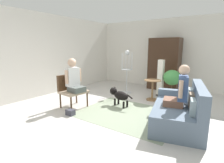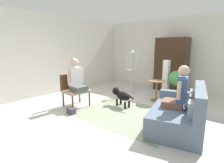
# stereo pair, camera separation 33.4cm
# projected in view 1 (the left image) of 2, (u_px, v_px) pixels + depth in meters

# --- Properties ---
(ground_plane) EXTENTS (8.00, 8.00, 0.00)m
(ground_plane) POSITION_uv_depth(u_px,v_px,m) (124.00, 111.00, 4.57)
(ground_plane) COLOR beige
(back_wall) EXTENTS (6.68, 0.12, 2.74)m
(back_wall) POSITION_uv_depth(u_px,v_px,m) (168.00, 54.00, 7.03)
(back_wall) COLOR silver
(back_wall) RESTS_ON ground
(left_wall) EXTENTS (0.12, 7.27, 2.74)m
(left_wall) POSITION_uv_depth(u_px,v_px,m) (55.00, 55.00, 6.29)
(left_wall) COLOR silver
(left_wall) RESTS_ON ground
(area_rug) EXTENTS (2.40, 1.86, 0.01)m
(area_rug) POSITION_uv_depth(u_px,v_px,m) (128.00, 114.00, 4.38)
(area_rug) COLOR gray
(area_rug) RESTS_ON ground
(couch) EXTENTS (1.32, 1.81, 0.89)m
(couch) POSITION_uv_depth(u_px,v_px,m) (181.00, 112.00, 3.68)
(couch) COLOR slate
(couch) RESTS_ON ground
(armchair) EXTENTS (0.64, 0.70, 0.89)m
(armchair) POSITION_uv_depth(u_px,v_px,m) (71.00, 88.00, 4.84)
(armchair) COLOR #4C331E
(armchair) RESTS_ON ground
(person_on_couch) EXTENTS (0.53, 0.53, 0.86)m
(person_on_couch) POSITION_uv_depth(u_px,v_px,m) (180.00, 90.00, 3.58)
(person_on_couch) COLOR brown
(person_on_armchair) EXTENTS (0.48, 0.52, 0.88)m
(person_on_armchair) POSITION_uv_depth(u_px,v_px,m) (74.00, 78.00, 4.69)
(person_on_armchair) COLOR #555C5A
(round_end_table) EXTENTS (0.52, 0.52, 0.65)m
(round_end_table) POSITION_uv_depth(u_px,v_px,m) (152.00, 88.00, 5.45)
(round_end_table) COLOR olive
(round_end_table) RESTS_ON ground
(dog) EXTENTS (0.82, 0.34, 0.51)m
(dog) POSITION_uv_depth(u_px,v_px,m) (119.00, 95.00, 4.93)
(dog) COLOR black
(dog) RESTS_ON ground
(bird_cage_stand) EXTENTS (0.40, 0.40, 1.53)m
(bird_cage_stand) POSITION_uv_depth(u_px,v_px,m) (127.00, 72.00, 6.26)
(bird_cage_stand) COLOR silver
(bird_cage_stand) RESTS_ON ground
(potted_plant) EXTENTS (0.55, 0.55, 0.92)m
(potted_plant) POSITION_uv_depth(u_px,v_px,m) (172.00, 80.00, 5.65)
(potted_plant) COLOR #996047
(potted_plant) RESTS_ON ground
(column_lamp) EXTENTS (0.20, 0.20, 1.23)m
(column_lamp) POSITION_uv_depth(u_px,v_px,m) (161.00, 78.00, 5.90)
(column_lamp) COLOR #4C4742
(column_lamp) RESTS_ON ground
(armoire_cabinet) EXTENTS (1.14, 0.56, 1.98)m
(armoire_cabinet) POSITION_uv_depth(u_px,v_px,m) (164.00, 64.00, 6.77)
(armoire_cabinet) COLOR #382316
(armoire_cabinet) RESTS_ON ground
(handbag) EXTENTS (0.21, 0.14, 0.14)m
(handbag) POSITION_uv_depth(u_px,v_px,m) (70.00, 112.00, 4.29)
(handbag) COLOR #3F3F4C
(handbag) RESTS_ON ground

